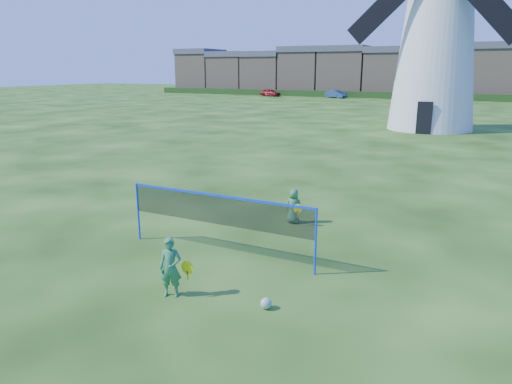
{
  "coord_description": "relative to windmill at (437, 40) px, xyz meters",
  "views": [
    {
      "loc": [
        5.29,
        -9.51,
        4.45
      ],
      "look_at": [
        0.2,
        0.5,
        1.5
      ],
      "focal_mm": 32.89,
      "sensor_mm": 36.0,
      "label": 1
    }
  ],
  "objects": [
    {
      "name": "player_boy",
      "position": [
        -0.57,
        -25.53,
        -5.99
      ],
      "size": [
        0.63,
        0.42,
        1.03
      ],
      "rotation": [
        0.0,
        0.0,
        3.23
      ],
      "color": "#3F834A",
      "rests_on": "ground"
    },
    {
      "name": "car_right",
      "position": [
        -18.56,
        35.5,
        -5.9
      ],
      "size": [
        3.89,
        2.68,
        1.22
      ],
      "primitive_type": "imported",
      "rotation": [
        0.0,
        0.0,
        1.15
      ],
      "color": "navy",
      "rests_on": "ground"
    },
    {
      "name": "terraced_houses",
      "position": [
        -19.76,
        43.61,
        -2.48
      ],
      "size": [
        66.63,
        8.4,
        8.29
      ],
      "color": "tan",
      "rests_on": "ground"
    },
    {
      "name": "ground",
      "position": [
        -0.83,
        -28.39,
        -6.51
      ],
      "size": [
        220.0,
        220.0,
        0.0
      ],
      "primitive_type": "plane",
      "color": "black",
      "rests_on": "ground"
    },
    {
      "name": "windmill",
      "position": [
        0.0,
        0.0,
        0.0
      ],
      "size": [
        12.07,
        6.19,
        17.97
      ],
      "color": "white",
      "rests_on": "ground"
    },
    {
      "name": "car_left",
      "position": [
        -29.9,
        35.04,
        -5.87
      ],
      "size": [
        3.97,
        2.36,
        1.27
      ],
      "primitive_type": "imported",
      "rotation": [
        0.0,
        0.0,
        1.32
      ],
      "color": "maroon",
      "rests_on": "ground"
    },
    {
      "name": "hedge",
      "position": [
        -22.83,
        37.61,
        -6.01
      ],
      "size": [
        62.0,
        0.8,
        1.0
      ],
      "primitive_type": "cube",
      "color": "#193814",
      "rests_on": "ground"
    },
    {
      "name": "badminton_net",
      "position": [
        -1.26,
        -28.68,
        -5.37
      ],
      "size": [
        5.05,
        0.05,
        1.55
      ],
      "color": "blue",
      "rests_on": "ground"
    },
    {
      "name": "player_girl",
      "position": [
        -0.98,
        -30.96,
        -5.89
      ],
      "size": [
        0.68,
        0.45,
        1.23
      ],
      "rotation": [
        0.0,
        0.0,
        0.4
      ],
      "color": "#34834B",
      "rests_on": "ground"
    },
    {
      "name": "play_ball",
      "position": [
        0.95,
        -30.57,
        -6.4
      ],
      "size": [
        0.22,
        0.22,
        0.22
      ],
      "primitive_type": "sphere",
      "color": "green",
      "rests_on": "ground"
    }
  ]
}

